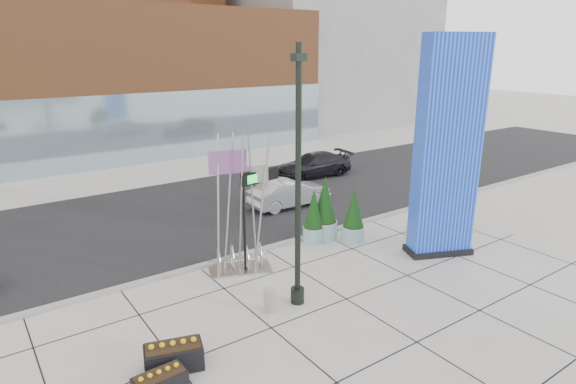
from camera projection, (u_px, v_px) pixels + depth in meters
ground at (304, 295)px, 16.29m from camera, size 160.00×160.00×0.00m
street_asphalt at (185, 215)px, 24.11m from camera, size 80.00×12.00×0.02m
curb_edge at (245, 254)px, 19.40m from camera, size 80.00×0.30×0.12m
tower_podium at (101, 82)px, 36.38m from camera, size 34.00×10.00×11.00m
tower_glass_front at (125, 130)px, 33.49m from camera, size 34.00×0.60×5.00m
building_grey_parking at (319, 38)px, 53.06m from camera, size 20.00×18.00×18.00m
blue_pylon at (447, 153)px, 18.52m from camera, size 2.82×2.08×8.59m
lamp_post at (298, 206)px, 14.89m from camera, size 0.56×0.45×8.20m
public_art_sculpture at (239, 236)px, 17.81m from camera, size 2.56×1.91×5.23m
concrete_bollard at (270, 300)px, 15.23m from camera, size 0.39×0.39×0.76m
overhead_street_sign at (259, 186)px, 17.53m from camera, size 1.76×0.44×3.74m
round_planter_east at (354, 216)px, 20.54m from camera, size 0.97×0.97×2.41m
round_planter_mid at (314, 217)px, 20.55m from camera, size 0.94×0.94×2.34m
round_planter_west at (325, 209)px, 20.81m from camera, size 1.12×1.12×2.81m
box_planter_north at (174, 356)px, 12.50m from camera, size 1.64×1.15×0.82m
box_planter_south at (160, 383)px, 11.58m from camera, size 1.26×0.66×0.68m
car_silver_mid at (289, 193)px, 25.17m from camera, size 4.43×1.60×1.45m
car_dark_east at (313, 165)px, 31.06m from camera, size 5.36×2.57×1.51m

